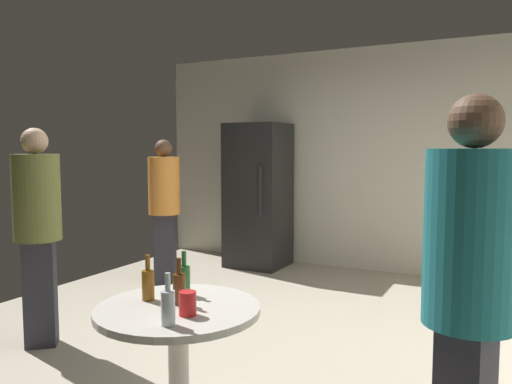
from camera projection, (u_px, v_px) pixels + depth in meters
ground_plane at (255, 344)px, 3.97m from camera, size 5.20×5.20×0.10m
wall_back at (354, 160)px, 6.17m from camera, size 5.32×0.06×2.70m
refrigerator at (258, 195)px, 6.34m from camera, size 0.70×0.68×1.80m
foreground_table at (178, 327)px, 2.44m from camera, size 0.80×0.80×0.73m
beer_bottle_amber at (148, 284)px, 2.52m from camera, size 0.06×0.06×0.23m
beer_bottle_brown at (179, 288)px, 2.45m from camera, size 0.06×0.06×0.23m
beer_bottle_green at (184, 279)px, 2.61m from camera, size 0.06×0.06×0.23m
beer_bottle_clear at (168, 306)px, 2.16m from camera, size 0.06×0.06×0.23m
plastic_cup_red at (188, 303)px, 2.29m from camera, size 0.08×0.08×0.11m
person_in_teal_shirt at (469, 284)px, 1.88m from camera, size 0.42×0.42×1.69m
person_in_orange_shirt at (164, 201)px, 5.44m from camera, size 0.46×0.46×1.59m
person_in_olive_shirt at (38, 220)px, 3.74m from camera, size 0.48×0.48×1.64m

